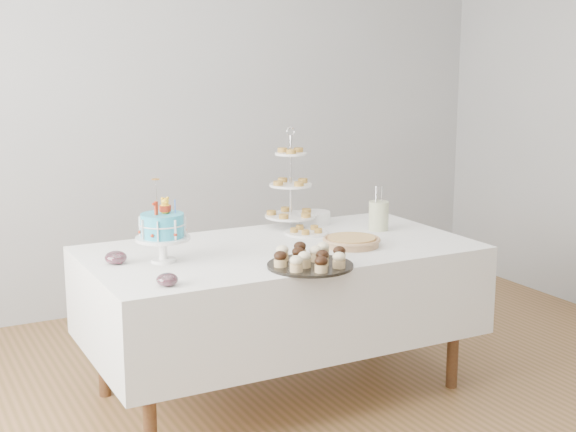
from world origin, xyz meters
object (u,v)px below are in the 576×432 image
cupcake_tray (310,257)px  jam_bowl_a (167,280)px  pie (352,241)px  tiered_stand (291,186)px  table (280,291)px  birthday_cake (163,240)px  pastry_plate (306,231)px  jam_bowl_b (116,258)px  plate_stack (314,218)px  utensil_pitcher (379,214)px

cupcake_tray → jam_bowl_a: cupcake_tray is taller
pie → tiered_stand: size_ratio=0.52×
table → pie: size_ratio=6.59×
birthday_cake → tiered_stand: size_ratio=0.70×
pastry_plate → jam_bowl_b: 1.09m
table → birthday_cake: size_ratio=4.93×
birthday_cake → jam_bowl_a: birthday_cake is taller
tiered_stand → jam_bowl_b: 1.15m
plate_stack → utensil_pitcher: size_ratio=0.74×
table → plate_stack: (0.42, 0.40, 0.26)m
pie → utensil_pitcher: 0.42m
table → cupcake_tray: cupcake_tray is taller
pie → jam_bowl_a: bearing=-167.5°
jam_bowl_b → pie: bearing=-10.5°
birthday_cake → pie: birthday_cake is taller
plate_stack → jam_bowl_b: plate_stack is taller
jam_bowl_a → utensil_pitcher: bearing=19.1°
table → pastry_plate: (0.26, 0.20, 0.24)m
table → jam_bowl_b: (-0.82, 0.06, 0.26)m
cupcake_tray → utensil_pitcher: (0.71, 0.50, 0.04)m
pie → utensil_pitcher: utensil_pitcher is taller
tiered_stand → utensil_pitcher: size_ratio=2.30×
cupcake_tray → utensil_pitcher: utensil_pitcher is taller
tiered_stand → pastry_plate: size_ratio=2.41×
birthday_cake → pastry_plate: size_ratio=1.68×
pastry_plate → utensil_pitcher: bearing=-14.4°
plate_stack → utensil_pitcher: utensil_pitcher is taller
table → pie: 0.44m
jam_bowl_b → cupcake_tray: bearing=-31.1°
pie → jam_bowl_b: 1.16m
table → birthday_cake: birthday_cake is taller
jam_bowl_a → plate_stack: bearing=34.2°
jam_bowl_b → plate_stack: bearing=15.2°
pastry_plate → utensil_pitcher: 0.41m
table → utensil_pitcher: bearing=8.4°
tiered_stand → jam_bowl_a: bearing=-142.0°
birthday_cake → pie: 0.95m
cupcake_tray → pastry_plate: (0.31, 0.60, -0.03)m
tiered_stand → plate_stack: tiered_stand is taller
table → cupcake_tray: bearing=-97.6°
plate_stack → utensil_pitcher: 0.38m
birthday_cake → cupcake_tray: (0.56, -0.40, -0.06)m
cupcake_tray → pastry_plate: bearing=62.4°
table → jam_bowl_b: 0.86m
birthday_cake → pie: bearing=-23.4°
table → utensil_pitcher: size_ratio=7.92×
pie → utensil_pitcher: bearing=36.9°
plate_stack → pastry_plate: (-0.16, -0.20, -0.02)m
birthday_cake → tiered_stand: (0.88, 0.40, 0.13)m
cupcake_tray → pie: bearing=33.4°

